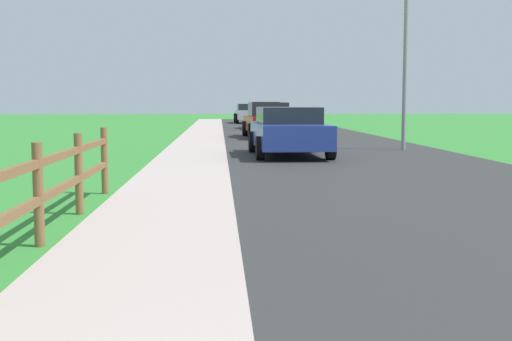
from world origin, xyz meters
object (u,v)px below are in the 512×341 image
Objects in this scene: parked_suv_blue at (289,131)px; parked_car_black at (265,115)px; parked_car_red at (268,120)px; street_lamp at (409,37)px; parked_car_silver at (249,113)px.

parked_suv_blue is 1.02× the size of parked_car_black.
street_lamp reaches higher than parked_car_red.
parked_suv_blue is 9.89m from parked_car_red.
parked_car_red is 9.72m from parked_car_black.
parked_car_red is at bearing -90.08° from parked_car_silver.
parked_car_red is 1.07× the size of parked_car_black.
parked_car_silver is (0.03, 19.78, -0.02)m from parked_car_red.
parked_suv_blue is 0.76× the size of street_lamp.
street_lamp is at bearing -81.85° from parked_car_silver.
parked_suv_blue is at bearing -91.93° from parked_car_black.
street_lamp is at bearing -62.63° from parked_car_red.
parked_car_black reaches higher than parked_suv_blue.
parked_car_silver is (-0.50, 10.08, -0.04)m from parked_car_black.
parked_car_red is 0.80× the size of street_lamp.
parked_car_silver is 0.72× the size of street_lamp.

